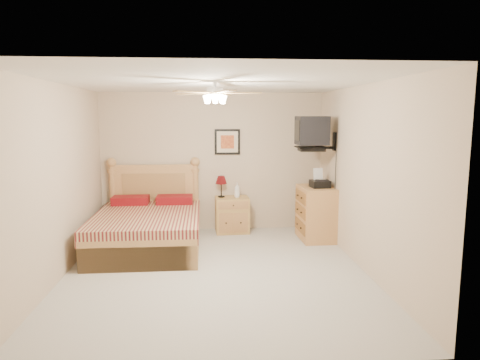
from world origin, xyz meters
name	(u,v)px	position (x,y,z in m)	size (l,w,h in m)	color
floor	(216,272)	(0.00, 0.00, 0.00)	(4.50, 4.50, 0.00)	#ADA89C
ceiling	(215,82)	(0.00, 0.00, 2.50)	(4.00, 4.50, 0.04)	white
wall_back	(213,162)	(0.00, 2.25, 1.25)	(4.00, 0.04, 2.50)	#C0AA8E
wall_front	(222,223)	(0.00, -2.25, 1.25)	(4.00, 0.04, 2.50)	#C0AA8E
wall_left	(58,182)	(-2.00, 0.00, 1.25)	(0.04, 4.50, 2.50)	#C0AA8E
wall_right	(365,179)	(2.00, 0.00, 1.25)	(0.04, 4.50, 2.50)	#C0AA8E
bed	(147,207)	(-1.05, 1.12, 0.68)	(1.59, 2.09, 1.36)	#B4874B
nightstand	(232,215)	(0.34, 2.00, 0.32)	(0.59, 0.44, 0.64)	#AA834A
table_lamp	(221,187)	(0.15, 2.06, 0.83)	(0.21, 0.21, 0.38)	#5B0D10
lotion_bottle	(237,190)	(0.43, 2.02, 0.77)	(0.10, 0.10, 0.26)	white
framed_picture	(227,142)	(0.27, 2.23, 1.62)	(0.46, 0.04, 0.46)	black
dresser	(316,213)	(1.73, 1.44, 0.45)	(0.53, 0.77, 0.90)	#C47946
fax_machine	(320,178)	(1.77, 1.39, 1.06)	(0.29, 0.31, 0.31)	black
magazine_lower	(313,184)	(1.73, 1.66, 0.92)	(0.18, 0.25, 0.02)	#B8AF93
magazine_upper	(315,183)	(1.76, 1.66, 0.94)	(0.18, 0.25, 0.02)	gray
wall_tv	(321,133)	(1.75, 1.34, 1.81)	(0.56, 0.46, 0.58)	black
ceiling_fan	(215,93)	(0.00, -0.20, 2.36)	(1.14, 1.14, 0.28)	white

